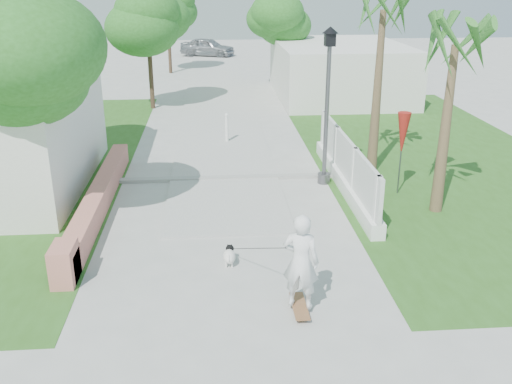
{
  "coord_description": "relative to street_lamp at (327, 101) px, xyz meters",
  "views": [
    {
      "loc": [
        -0.32,
        -10.03,
        5.73
      ],
      "look_at": [
        0.63,
        2.04,
        1.1
      ],
      "focal_mm": 40.0,
      "sensor_mm": 36.0,
      "label": 1
    }
  ],
  "objects": [
    {
      "name": "palm_far",
      "position": [
        1.7,
        1.0,
        2.06
      ],
      "size": [
        1.8,
        1.8,
        5.3
      ],
      "color": "brown",
      "rests_on": "ground"
    },
    {
      "name": "grass_left",
      "position": [
        -9.9,
        2.5,
        -2.42
      ],
      "size": [
        8.0,
        20.0,
        0.01
      ],
      "primitive_type": "cube",
      "color": "#2D591C",
      "rests_on": "ground"
    },
    {
      "name": "tree_path_left",
      "position": [
        -5.88,
        10.48,
        1.39
      ],
      "size": [
        3.4,
        3.4,
        5.23
      ],
      "color": "#4C3826",
      "rests_on": "ground"
    },
    {
      "name": "skateboarder",
      "position": [
        -2.3,
        -5.88,
        -1.61
      ],
      "size": [
        1.59,
        2.52,
        1.9
      ],
      "rotation": [
        0.0,
        0.0,
        2.78
      ],
      "color": "brown",
      "rests_on": "ground"
    },
    {
      "name": "building_right",
      "position": [
        3.1,
        12.5,
        -1.13
      ],
      "size": [
        6.0,
        8.0,
        2.6
      ],
      "primitive_type": "cube",
      "color": "silver",
      "rests_on": "ground"
    },
    {
      "name": "pink_wall",
      "position": [
        -6.2,
        -1.95,
        -2.11
      ],
      "size": [
        0.45,
        8.2,
        0.8
      ],
      "color": "#CB7668",
      "rests_on": "ground"
    },
    {
      "name": "street_lamp",
      "position": [
        0.0,
        0.0,
        0.0
      ],
      "size": [
        0.44,
        0.44,
        4.44
      ],
      "color": "#59595E",
      "rests_on": "ground"
    },
    {
      "name": "grass_right",
      "position": [
        4.1,
        2.5,
        -2.42
      ],
      "size": [
        8.0,
        20.0,
        0.01
      ],
      "primitive_type": "cube",
      "color": "#2D591C",
      "rests_on": "ground"
    },
    {
      "name": "ground",
      "position": [
        -2.9,
        -5.5,
        -2.43
      ],
      "size": [
        90.0,
        90.0,
        0.0
      ],
      "primitive_type": "plane",
      "color": "#B7B7B2",
      "rests_on": "ground"
    },
    {
      "name": "patio_umbrella",
      "position": [
        1.9,
        -1.0,
        -0.74
      ],
      "size": [
        0.36,
        0.36,
        2.3
      ],
      "color": "#59595E",
      "rests_on": "ground"
    },
    {
      "name": "palm_near",
      "position": [
        2.5,
        -2.3,
        1.53
      ],
      "size": [
        1.8,
        1.8,
        4.7
      ],
      "color": "brown",
      "rests_on": "ground"
    },
    {
      "name": "parked_car",
      "position": [
        -3.41,
        27.94,
        -1.74
      ],
      "size": [
        4.32,
        3.07,
        1.37
      ],
      "primitive_type": "imported",
      "rotation": [
        0.0,
        0.0,
        1.16
      ],
      "color": "#AAAEB2",
      "rests_on": "ground"
    },
    {
      "name": "path_strip",
      "position": [
        -2.9,
        14.5,
        -2.4
      ],
      "size": [
        3.2,
        36.0,
        0.06
      ],
      "primitive_type": "cube",
      "color": "#B7B7B2",
      "rests_on": "ground"
    },
    {
      "name": "tree_left_near",
      "position": [
        -7.38,
        -2.52,
        1.4
      ],
      "size": [
        3.6,
        3.6,
        5.28
      ],
      "color": "#4C3826",
      "rests_on": "ground"
    },
    {
      "name": "tree_path_right",
      "position": [
        0.32,
        14.48,
        1.07
      ],
      "size": [
        3.0,
        3.0,
        4.79
      ],
      "color": "#4C3826",
      "rests_on": "ground"
    },
    {
      "name": "lattice_fence",
      "position": [
        0.5,
        -0.5,
        -1.88
      ],
      "size": [
        0.35,
        7.0,
        1.5
      ],
      "color": "white",
      "rests_on": "ground"
    },
    {
      "name": "dog",
      "position": [
        -2.93,
        -4.83,
        -2.21
      ],
      "size": [
        0.3,
        0.58,
        0.4
      ],
      "rotation": [
        0.0,
        0.0,
        -0.09
      ],
      "color": "white",
      "rests_on": "ground"
    },
    {
      "name": "tree_left_mid",
      "position": [
        -8.38,
        2.98,
        1.07
      ],
      "size": [
        3.2,
        3.2,
        4.85
      ],
      "color": "#4C3826",
      "rests_on": "ground"
    },
    {
      "name": "curb",
      "position": [
        -2.9,
        0.5,
        -2.38
      ],
      "size": [
        6.5,
        0.25,
        0.1
      ],
      "primitive_type": "cube",
      "color": "#999993",
      "rests_on": "ground"
    },
    {
      "name": "tree_path_far",
      "position": [
        -5.68,
        20.48,
        1.39
      ],
      "size": [
        3.2,
        3.2,
        5.17
      ],
      "color": "#4C3826",
      "rests_on": "ground"
    },
    {
      "name": "bollard",
      "position": [
        -2.7,
        4.5,
        -1.84
      ],
      "size": [
        0.14,
        0.14,
        1.09
      ],
      "color": "white",
      "rests_on": "ground"
    }
  ]
}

